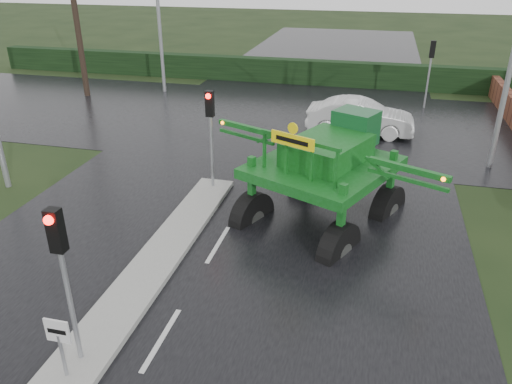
% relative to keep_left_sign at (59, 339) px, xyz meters
% --- Properties ---
extents(ground, '(140.00, 140.00, 0.00)m').
position_rel_keep_left_sign_xyz_m(ground, '(1.30, 1.50, -1.06)').
color(ground, black).
rests_on(ground, ground).
extents(road_main, '(14.00, 80.00, 0.02)m').
position_rel_keep_left_sign_xyz_m(road_main, '(1.30, 11.50, -1.05)').
color(road_main, black).
rests_on(road_main, ground).
extents(road_cross, '(80.00, 12.00, 0.02)m').
position_rel_keep_left_sign_xyz_m(road_cross, '(1.30, 17.50, -1.05)').
color(road_cross, black).
rests_on(road_cross, ground).
extents(median_island, '(1.20, 10.00, 0.16)m').
position_rel_keep_left_sign_xyz_m(median_island, '(0.00, 4.50, -0.97)').
color(median_island, gray).
rests_on(median_island, ground).
extents(hedge_row, '(44.00, 0.90, 1.50)m').
position_rel_keep_left_sign_xyz_m(hedge_row, '(1.30, 25.50, -0.31)').
color(hedge_row, black).
rests_on(hedge_row, ground).
extents(keep_left_sign, '(0.50, 0.07, 1.35)m').
position_rel_keep_left_sign_xyz_m(keep_left_sign, '(0.00, 0.00, 0.00)').
color(keep_left_sign, gray).
rests_on(keep_left_sign, ground).
extents(traffic_signal_near, '(0.26, 0.33, 3.52)m').
position_rel_keep_left_sign_xyz_m(traffic_signal_near, '(0.00, 0.49, 1.53)').
color(traffic_signal_near, gray).
rests_on(traffic_signal_near, ground).
extents(traffic_signal_mid, '(0.26, 0.33, 3.52)m').
position_rel_keep_left_sign_xyz_m(traffic_signal_mid, '(0.00, 8.99, 1.53)').
color(traffic_signal_mid, gray).
rests_on(traffic_signal_mid, ground).
extents(traffic_signal_far, '(0.26, 0.33, 3.52)m').
position_rel_keep_left_sign_xyz_m(traffic_signal_far, '(7.80, 21.51, 1.53)').
color(traffic_signal_far, gray).
rests_on(traffic_signal_far, ground).
extents(crop_sprayer, '(7.13, 5.89, 4.35)m').
position_rel_keep_left_sign_xyz_m(crop_sprayer, '(1.93, 7.46, 1.00)').
color(crop_sprayer, black).
rests_on(crop_sprayer, ground).
extents(white_sedan, '(4.82, 1.78, 1.58)m').
position_rel_keep_left_sign_xyz_m(white_sedan, '(4.64, 16.35, -1.06)').
color(white_sedan, silver).
rests_on(white_sedan, ground).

